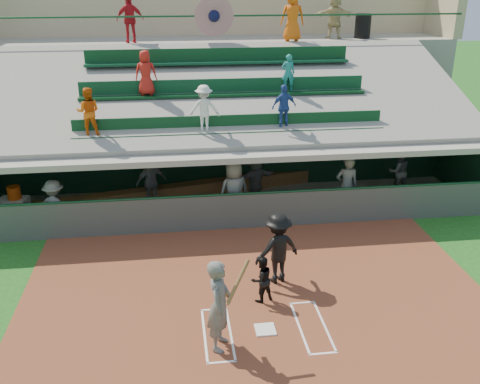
{
  "coord_description": "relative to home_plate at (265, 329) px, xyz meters",
  "views": [
    {
      "loc": [
        -1.74,
        -9.31,
        7.08
      ],
      "look_at": [
        -0.09,
        3.5,
        1.8
      ],
      "focal_mm": 40.0,
      "sensor_mm": 36.0,
      "label": 1
    }
  ],
  "objects": [
    {
      "name": "ground",
      "position": [
        0.0,
        0.0,
        -0.04
      ],
      "size": [
        100.0,
        100.0,
        0.0
      ],
      "primitive_type": "plane",
      "color": "#1A5417",
      "rests_on": "ground"
    },
    {
      "name": "dirt_slab",
      "position": [
        0.0,
        0.5,
        -0.03
      ],
      "size": [
        11.0,
        9.0,
        0.02
      ],
      "primitive_type": "cube",
      "color": "brown",
      "rests_on": "ground"
    },
    {
      "name": "home_plate",
      "position": [
        0.0,
        0.0,
        0.0
      ],
      "size": [
        0.43,
        0.43,
        0.03
      ],
      "primitive_type": "cube",
      "color": "white",
      "rests_on": "dirt_slab"
    },
    {
      "name": "batters_box_chalk",
      "position": [
        0.0,
        0.0,
        -0.01
      ],
      "size": [
        2.65,
        1.85,
        0.01
      ],
      "color": "silver",
      "rests_on": "dirt_slab"
    },
    {
      "name": "dugout_floor",
      "position": [
        0.0,
        6.75,
        -0.02
      ],
      "size": [
        16.0,
        3.5,
        0.04
      ],
      "primitive_type": "cube",
      "color": "gray",
      "rests_on": "ground"
    },
    {
      "name": "concourse_slab",
      "position": [
        0.0,
        13.5,
        2.26
      ],
      "size": [
        20.0,
        3.0,
        4.6
      ],
      "primitive_type": "cube",
      "color": "gray",
      "rests_on": "ground"
    },
    {
      "name": "grandstand",
      "position": [
        -0.01,
        10.51,
        2.23
      ],
      "size": [
        20.4,
        10.4,
        7.8
      ],
      "color": "#494E4A",
      "rests_on": "ground"
    },
    {
      "name": "batter_at_plate",
      "position": [
        -1.0,
        -0.39,
        0.97
      ],
      "size": [
        0.96,
        0.83,
        1.96
      ],
      "color": "#535651",
      "rests_on": "dirt_slab"
    },
    {
      "name": "catcher",
      "position": [
        0.1,
        1.13,
        0.55
      ],
      "size": [
        0.67,
        0.61,
        1.13
      ],
      "primitive_type": "imported",
      "rotation": [
        0.0,
        0.0,
        3.54
      ],
      "color": "black",
      "rests_on": "dirt_slab"
    },
    {
      "name": "home_umpire",
      "position": [
        0.63,
        1.94,
        0.89
      ],
      "size": [
        1.32,
        1.02,
        1.8
      ],
      "primitive_type": "imported",
      "rotation": [
        0.0,
        0.0,
        3.48
      ],
      "color": "black",
      "rests_on": "dirt_slab"
    },
    {
      "name": "dugout_bench",
      "position": [
        0.15,
        7.96,
        0.24
      ],
      "size": [
        15.14,
        3.87,
        0.46
      ],
      "primitive_type": "cube",
      "rotation": [
        0.0,
        0.0,
        0.22
      ],
      "color": "brown",
      "rests_on": "dugout_floor"
    },
    {
      "name": "white_table",
      "position": [
        -6.67,
        6.32,
        0.37
      ],
      "size": [
        0.9,
        0.72,
        0.73
      ],
      "primitive_type": "cube",
      "rotation": [
        0.0,
        0.0,
        -0.11
      ],
      "color": "silver",
      "rests_on": "dugout_floor"
    },
    {
      "name": "water_cooler",
      "position": [
        -6.61,
        6.34,
        0.93
      ],
      "size": [
        0.39,
        0.39,
        0.39
      ],
      "primitive_type": "cylinder",
      "color": "#D7490C",
      "rests_on": "white_table"
    },
    {
      "name": "dugout_player_a",
      "position": [
        -5.23,
        5.32,
        0.82
      ],
      "size": [
        1.2,
        0.93,
        1.64
      ],
      "primitive_type": "imported",
      "rotation": [
        0.0,
        0.0,
        2.79
      ],
      "color": "#535651",
      "rests_on": "dugout_floor"
    },
    {
      "name": "dugout_player_b",
      "position": [
        -2.53,
        6.88,
        0.87
      ],
      "size": [
        1.1,
        0.79,
        1.73
      ],
      "primitive_type": "imported",
      "rotation": [
        0.0,
        0.0,
        3.55
      ],
      "color": "#5F615C",
      "rests_on": "dugout_floor"
    },
    {
      "name": "dugout_player_c",
      "position": [
        -0.02,
        5.47,
        0.98
      ],
      "size": [
        1.09,
        0.88,
        1.95
      ],
      "primitive_type": "imported",
      "rotation": [
        0.0,
        0.0,
        3.45
      ],
      "color": "#585B55",
      "rests_on": "dugout_floor"
    },
    {
      "name": "dugout_player_d",
      "position": [
        0.82,
        6.76,
        0.84
      ],
      "size": [
        1.63,
        1.04,
        1.68
      ],
      "primitive_type": "imported",
      "rotation": [
        0.0,
        0.0,
        3.52
      ],
      "color": "#50524E",
      "rests_on": "dugout_floor"
    },
    {
      "name": "dugout_player_e",
      "position": [
        3.5,
        5.54,
        0.96
      ],
      "size": [
        0.72,
        0.5,
        1.9
      ],
      "primitive_type": "imported",
      "rotation": [
        0.0,
        0.0,
        3.08
      ],
      "color": "#545652",
      "rests_on": "dugout_floor"
    },
    {
      "name": "dugout_player_f",
      "position": [
        5.82,
        7.01,
        0.79
      ],
      "size": [
        0.78,
        0.61,
        1.58
      ],
      "primitive_type": "imported",
      "rotation": [
        0.0,
        0.0,
        3.16
      ],
      "color": "#52544F",
      "rests_on": "dugout_floor"
    },
    {
      "name": "trash_bin",
      "position": [
        6.24,
        12.9,
        5.05
      ],
      "size": [
        0.65,
        0.65,
        0.98
      ],
      "primitive_type": "cylinder",
      "color": "black",
      "rests_on": "concourse_slab"
    },
    {
      "name": "concourse_staff_a",
      "position": [
        -3.18,
        12.43,
        5.44
      ],
      "size": [
        1.09,
        0.61,
        1.76
      ],
      "primitive_type": "imported",
      "rotation": [
        0.0,
        0.0,
        3.33
      ],
      "color": "red",
      "rests_on": "concourse_slab"
    },
    {
      "name": "concourse_staff_b",
      "position": [
        3.06,
        12.04,
        5.51
      ],
      "size": [
        0.99,
        0.7,
        1.89
      ],
      "primitive_type": "imported",
      "rotation": [
        0.0,
        0.0,
        3.02
      ],
      "color": "#E25A0D",
      "rests_on": "concourse_slab"
    },
    {
      "name": "concourse_staff_c",
      "position": [
        5.03,
        12.92,
        5.44
      ],
      "size": [
        1.7,
        0.87,
        1.75
      ],
      "primitive_type": "imported",
      "rotation": [
        0.0,
        0.0,
        2.91
      ],
      "color": "tan",
      "rests_on": "concourse_slab"
    }
  ]
}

